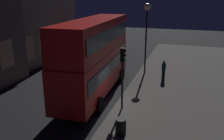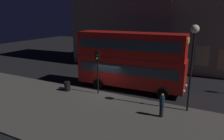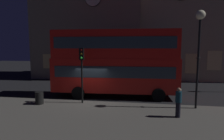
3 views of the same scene
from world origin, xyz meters
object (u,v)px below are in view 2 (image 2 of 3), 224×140
at_px(traffic_light_near_kerb, 98,63).
at_px(double_decker_bus, 130,59).
at_px(litter_bin, 67,86).
at_px(street_lamp, 193,45).
at_px(pedestrian, 162,105).

bearing_deg(traffic_light_near_kerb, double_decker_bus, 46.12).
bearing_deg(double_decker_bus, litter_bin, -148.26).
bearing_deg(litter_bin, street_lamp, 3.74).
xyz_separation_m(pedestrian, litter_bin, (-9.24, 1.17, -0.45)).
xyz_separation_m(traffic_light_near_kerb, litter_bin, (-2.93, -0.73, -2.41)).
bearing_deg(double_decker_bus, street_lamp, -27.32).
height_order(double_decker_bus, litter_bin, double_decker_bus).
xyz_separation_m(double_decker_bus, pedestrian, (4.31, -4.54, -2.06)).
distance_m(pedestrian, litter_bin, 9.33).
relative_size(street_lamp, pedestrian, 3.66).
relative_size(double_decker_bus, traffic_light_near_kerb, 2.63).
height_order(traffic_light_near_kerb, pedestrian, traffic_light_near_kerb).
relative_size(double_decker_bus, litter_bin, 11.88).
xyz_separation_m(double_decker_bus, traffic_light_near_kerb, (-2.00, -2.64, -0.09)).
bearing_deg(double_decker_bus, pedestrian, -49.07).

